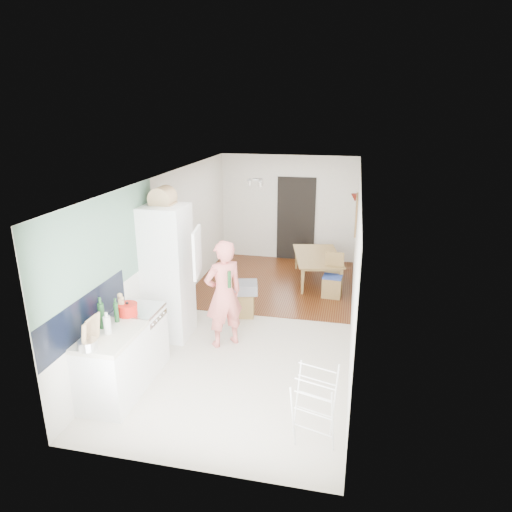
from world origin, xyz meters
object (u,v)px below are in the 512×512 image
at_px(drying_rack, 314,408).
at_px(dining_table, 318,270).
at_px(dining_chair, 333,276).
at_px(stool, 244,304).
at_px(person, 223,285).

bearing_deg(drying_rack, dining_table, 110.45).
height_order(dining_table, dining_chair, dining_chair).
bearing_deg(dining_chair, stool, -137.25).
distance_m(stool, drying_rack, 3.33).
relative_size(dining_table, drying_rack, 1.62).
relative_size(person, dining_table, 1.44).
distance_m(person, dining_chair, 2.79).
distance_m(dining_chair, drying_rack, 4.15).
distance_m(person, dining_table, 3.35).
relative_size(person, drying_rack, 2.33).
height_order(dining_table, stool, dining_table).
bearing_deg(drying_rack, stool, 133.17).
height_order(person, dining_chair, person).
height_order(stool, drying_rack, drying_rack).
relative_size(dining_table, dining_chair, 1.61).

